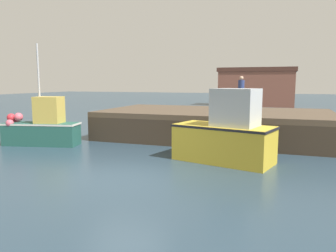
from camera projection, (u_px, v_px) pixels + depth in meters
ground at (126, 177)px, 10.36m from camera, size 120.00×160.00×0.10m
pier at (213, 116)px, 16.70m from camera, size 11.61×6.04×1.46m
fishing_boat_near_left at (42, 127)px, 15.22m from camera, size 3.66×1.81×4.67m
fishing_boat_near_right at (226, 135)px, 11.94m from camera, size 3.90×2.50×2.70m
dockworker at (241, 92)px, 17.93m from camera, size 0.34×0.34×1.80m
warehouse at (256, 87)px, 40.49m from camera, size 9.24×4.39×4.70m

